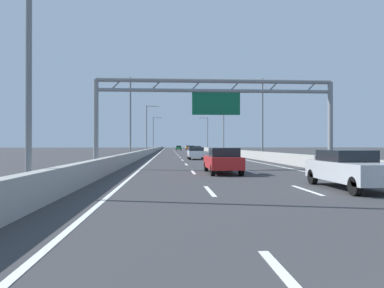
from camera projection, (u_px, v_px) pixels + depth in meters
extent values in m
plane|color=#38383A|center=(181.00, 151.00, 100.67)|extent=(260.00, 260.00, 0.00)
cube|color=white|center=(210.00, 191.00, 13.23)|extent=(0.16, 3.00, 0.01)
cube|color=white|center=(193.00, 172.00, 22.21)|extent=(0.16, 3.00, 0.01)
cube|color=white|center=(186.00, 164.00, 31.20)|extent=(0.16, 3.00, 0.01)
cube|color=white|center=(182.00, 160.00, 40.18)|extent=(0.16, 3.00, 0.01)
cube|color=white|center=(180.00, 157.00, 49.16)|extent=(0.16, 3.00, 0.01)
cube|color=white|center=(178.00, 155.00, 58.14)|extent=(0.16, 3.00, 0.01)
cube|color=white|center=(177.00, 154.00, 67.12)|extent=(0.16, 3.00, 0.01)
cube|color=white|center=(176.00, 153.00, 76.11)|extent=(0.16, 3.00, 0.01)
cube|color=white|center=(175.00, 152.00, 85.09)|extent=(0.16, 3.00, 0.01)
cube|color=white|center=(175.00, 151.00, 94.07)|extent=(0.16, 3.00, 0.01)
cube|color=white|center=(174.00, 151.00, 103.05)|extent=(0.16, 3.00, 0.01)
cube|color=white|center=(174.00, 150.00, 112.03)|extent=(0.16, 3.00, 0.01)
cube|color=white|center=(173.00, 150.00, 121.02)|extent=(0.16, 3.00, 0.01)
cube|color=white|center=(173.00, 150.00, 130.00)|extent=(0.16, 3.00, 0.01)
cube|color=white|center=(173.00, 149.00, 138.98)|extent=(0.16, 3.00, 0.01)
cube|color=white|center=(173.00, 149.00, 147.96)|extent=(0.16, 3.00, 0.01)
cube|color=white|center=(172.00, 149.00, 156.94)|extent=(0.16, 3.00, 0.01)
cube|color=white|center=(307.00, 190.00, 13.46)|extent=(0.16, 3.00, 0.01)
cube|color=white|center=(252.00, 172.00, 22.44)|extent=(0.16, 3.00, 0.01)
cube|color=white|center=(228.00, 164.00, 31.42)|extent=(0.16, 3.00, 0.01)
cube|color=white|center=(215.00, 160.00, 40.41)|extent=(0.16, 3.00, 0.01)
cube|color=white|center=(206.00, 157.00, 49.39)|extent=(0.16, 3.00, 0.01)
cube|color=white|center=(201.00, 155.00, 58.37)|extent=(0.16, 3.00, 0.01)
cube|color=white|center=(196.00, 154.00, 67.35)|extent=(0.16, 3.00, 0.01)
cube|color=white|center=(193.00, 153.00, 76.33)|extent=(0.16, 3.00, 0.01)
cube|color=white|center=(191.00, 152.00, 85.32)|extent=(0.16, 3.00, 0.01)
cube|color=white|center=(189.00, 151.00, 94.30)|extent=(0.16, 3.00, 0.01)
cube|color=white|center=(187.00, 151.00, 103.28)|extent=(0.16, 3.00, 0.01)
cube|color=white|center=(185.00, 150.00, 112.26)|extent=(0.16, 3.00, 0.01)
cube|color=white|center=(184.00, 150.00, 121.24)|extent=(0.16, 3.00, 0.01)
cube|color=white|center=(183.00, 150.00, 130.22)|extent=(0.16, 3.00, 0.01)
cube|color=white|center=(182.00, 149.00, 139.21)|extent=(0.16, 3.00, 0.01)
cube|color=white|center=(181.00, 149.00, 148.19)|extent=(0.16, 3.00, 0.01)
cube|color=white|center=(181.00, 149.00, 157.17)|extent=(0.16, 3.00, 0.01)
cube|color=white|center=(161.00, 152.00, 88.36)|extent=(0.16, 176.00, 0.01)
cube|color=white|center=(204.00, 152.00, 89.03)|extent=(0.16, 176.00, 0.01)
cube|color=#9E9E99|center=(157.00, 149.00, 110.21)|extent=(0.45, 220.00, 0.95)
cube|color=#9E9E99|center=(202.00, 149.00, 111.09)|extent=(0.45, 220.00, 0.95)
cylinder|color=gray|center=(96.00, 124.00, 25.23)|extent=(0.36, 0.36, 6.20)
cylinder|color=gray|center=(330.00, 125.00, 26.28)|extent=(0.36, 0.36, 6.20)
cylinder|color=gray|center=(215.00, 81.00, 25.76)|extent=(16.65, 0.32, 0.32)
cylinder|color=gray|center=(215.00, 91.00, 25.76)|extent=(16.65, 0.26, 0.26)
cylinder|color=gray|center=(116.00, 85.00, 25.32)|extent=(0.74, 0.10, 0.74)
cylinder|color=gray|center=(156.00, 85.00, 25.50)|extent=(0.74, 0.10, 0.74)
cylinder|color=gray|center=(196.00, 86.00, 25.67)|extent=(0.74, 0.10, 0.74)
cylinder|color=gray|center=(235.00, 86.00, 25.85)|extent=(0.74, 0.10, 0.74)
cylinder|color=gray|center=(273.00, 86.00, 26.02)|extent=(0.74, 0.10, 0.74)
cylinder|color=gray|center=(311.00, 87.00, 26.20)|extent=(0.74, 0.10, 0.74)
cube|color=#0F5B3D|center=(216.00, 104.00, 25.76)|extent=(3.40, 0.12, 1.60)
cylinder|color=slate|center=(29.00, 48.00, 11.51)|extent=(0.20, 0.20, 9.50)
cylinder|color=slate|center=(130.00, 118.00, 41.92)|extent=(0.20, 0.20, 9.50)
cylinder|color=slate|center=(140.00, 78.00, 42.00)|extent=(2.20, 0.12, 0.12)
cube|color=#F2EAC6|center=(150.00, 79.00, 42.07)|extent=(0.56, 0.28, 0.20)
cylinder|color=slate|center=(262.00, 119.00, 42.89)|extent=(0.20, 0.20, 9.50)
cylinder|color=slate|center=(253.00, 80.00, 42.83)|extent=(2.20, 0.12, 0.12)
cube|color=#F2EAC6|center=(244.00, 80.00, 42.76)|extent=(0.56, 0.28, 0.20)
cylinder|color=slate|center=(147.00, 129.00, 72.33)|extent=(0.20, 0.20, 9.50)
cylinder|color=slate|center=(152.00, 106.00, 72.41)|extent=(2.20, 0.12, 0.12)
cube|color=#F2EAC6|center=(158.00, 107.00, 72.48)|extent=(0.56, 0.28, 0.20)
cylinder|color=slate|center=(224.00, 130.00, 73.30)|extent=(0.20, 0.20, 9.50)
cylinder|color=slate|center=(218.00, 107.00, 73.24)|extent=(2.20, 0.12, 0.12)
cube|color=#F2EAC6|center=(213.00, 107.00, 73.17)|extent=(0.56, 0.28, 0.20)
cylinder|color=slate|center=(153.00, 134.00, 102.73)|extent=(0.20, 0.20, 9.50)
cylinder|color=slate|center=(157.00, 118.00, 102.81)|extent=(2.20, 0.12, 0.12)
cube|color=#F2EAC6|center=(161.00, 118.00, 102.88)|extent=(0.56, 0.28, 0.20)
cylinder|color=slate|center=(208.00, 134.00, 103.71)|extent=(0.20, 0.20, 9.50)
cylinder|color=slate|center=(204.00, 118.00, 103.65)|extent=(2.20, 0.12, 0.12)
cube|color=#F2EAC6|center=(200.00, 118.00, 103.58)|extent=(0.56, 0.28, 0.20)
cube|color=#2347AD|center=(192.00, 148.00, 109.82)|extent=(1.84, 4.54, 0.61)
cube|color=black|center=(192.00, 146.00, 109.67)|extent=(1.62, 1.83, 0.52)
cylinder|color=black|center=(189.00, 149.00, 111.49)|extent=(0.22, 0.64, 0.64)
cylinder|color=black|center=(194.00, 149.00, 111.59)|extent=(0.22, 0.64, 0.64)
cylinder|color=black|center=(189.00, 149.00, 108.05)|extent=(0.22, 0.64, 0.64)
cylinder|color=black|center=(195.00, 149.00, 108.16)|extent=(0.22, 0.64, 0.64)
cube|color=silver|center=(196.00, 154.00, 42.09)|extent=(1.89, 4.13, 0.66)
cube|color=black|center=(196.00, 149.00, 42.44)|extent=(1.66, 1.85, 0.43)
cylinder|color=black|center=(188.00, 156.00, 43.55)|extent=(0.22, 0.64, 0.64)
cylinder|color=black|center=(202.00, 156.00, 43.66)|extent=(0.22, 0.64, 0.64)
cylinder|color=black|center=(190.00, 157.00, 40.53)|extent=(0.22, 0.64, 0.64)
cylinder|color=black|center=(205.00, 157.00, 40.63)|extent=(0.22, 0.64, 0.64)
cube|color=red|center=(222.00, 162.00, 21.51)|extent=(1.77, 4.65, 0.68)
cube|color=black|center=(224.00, 152.00, 20.90)|extent=(1.56, 1.90, 0.51)
cylinder|color=black|center=(206.00, 166.00, 23.23)|extent=(0.22, 0.64, 0.64)
cylinder|color=black|center=(230.00, 166.00, 23.33)|extent=(0.22, 0.64, 0.64)
cylinder|color=black|center=(213.00, 170.00, 19.69)|extent=(0.22, 0.64, 0.64)
cylinder|color=black|center=(241.00, 170.00, 19.79)|extent=(0.22, 0.64, 0.64)
cube|color=#1E7A38|center=(179.00, 148.00, 117.14)|extent=(1.75, 4.58, 0.67)
cube|color=black|center=(179.00, 146.00, 116.63)|extent=(1.54, 2.05, 0.44)
cylinder|color=black|center=(176.00, 149.00, 118.83)|extent=(0.22, 0.64, 0.64)
cylinder|color=black|center=(181.00, 149.00, 118.92)|extent=(0.22, 0.64, 0.64)
cylinder|color=black|center=(176.00, 149.00, 115.35)|extent=(0.22, 0.64, 0.64)
cylinder|color=black|center=(181.00, 149.00, 115.45)|extent=(0.22, 0.64, 0.64)
cube|color=#A8ADB2|center=(351.00, 171.00, 13.85)|extent=(1.76, 4.65, 0.72)
cube|color=black|center=(346.00, 156.00, 14.26)|extent=(1.55, 2.06, 0.44)
cylinder|color=black|center=(313.00, 177.00, 15.57)|extent=(0.22, 0.64, 0.64)
cylinder|color=black|center=(348.00, 177.00, 15.67)|extent=(0.22, 0.64, 0.64)
cylinder|color=black|center=(355.00, 186.00, 12.02)|extent=(0.22, 0.64, 0.64)
cube|color=black|center=(197.00, 149.00, 85.79)|extent=(1.71, 4.36, 0.63)
cube|color=black|center=(197.00, 147.00, 85.52)|extent=(1.51, 1.79, 0.45)
cylinder|color=black|center=(194.00, 151.00, 87.37)|extent=(0.22, 0.64, 0.64)
cylinder|color=black|center=(200.00, 151.00, 87.46)|extent=(0.22, 0.64, 0.64)
cylinder|color=black|center=(195.00, 151.00, 84.11)|extent=(0.22, 0.64, 0.64)
cylinder|color=black|center=(201.00, 151.00, 84.21)|extent=(0.22, 0.64, 0.64)
cube|color=orange|center=(188.00, 148.00, 130.18)|extent=(1.73, 4.43, 0.67)
cube|color=black|center=(188.00, 146.00, 130.42)|extent=(1.52, 1.82, 0.45)
cylinder|color=black|center=(186.00, 149.00, 131.79)|extent=(0.22, 0.64, 0.64)
cylinder|color=black|center=(190.00, 149.00, 131.89)|extent=(0.22, 0.64, 0.64)
cylinder|color=black|center=(186.00, 149.00, 128.46)|extent=(0.22, 0.64, 0.64)
cylinder|color=black|center=(191.00, 149.00, 128.56)|extent=(0.22, 0.64, 0.64)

